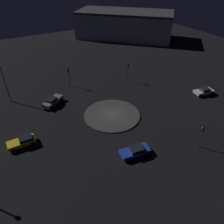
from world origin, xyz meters
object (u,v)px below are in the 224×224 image
Objects in this scene: car_blue at (135,151)px; store_building at (125,25)px; car_grey at (52,101)px; traffic_light_northeast at (128,69)px; traffic_light_north at (69,74)px; car_silver at (204,91)px; car_yellow at (22,141)px; traffic_light_southeast at (202,132)px; streetlamp_northwest at (4,78)px.

car_blue is 0.14× the size of store_building.
traffic_light_northeast reaches higher than car_grey.
car_silver is at bearing 42.75° from traffic_light_north.
car_yellow is 0.92× the size of traffic_light_north.
car_grey is (-28.24, 11.60, 0.02)m from car_silver.
car_silver is at bearing 124.12° from store_building.
traffic_light_southeast is (-12.95, -10.35, 2.13)m from car_silver.
store_building reaches higher than car_silver.
car_grey is at bearing -36.97° from streetlamp_northwest.
car_yellow is at bearing -91.52° from streetlamp_northwest.
streetlamp_northwest is at bearing 74.92° from store_building.
traffic_light_northeast is 0.13× the size of store_building.
streetlamp_northwest is (-6.87, 5.17, 4.30)m from car_grey.
streetlamp_northwest reaches higher than car_blue.
car_yellow is 0.93× the size of traffic_light_northeast.
traffic_light_northeast reaches higher than traffic_light_southeast.
car_blue is 1.14× the size of car_yellow.
traffic_light_north is at bearing 153.19° from car_silver.
streetlamp_northwest reaches higher than car_grey.
streetlamp_northwest is (-13.11, 23.74, 4.36)m from car_blue.
car_grey is at bearing -129.85° from car_yellow.
car_grey is (-6.25, 18.57, 0.07)m from car_blue.
traffic_light_north is at bearing -132.47° from car_yellow.
streetlamp_northwest is 49.51m from store_building.
car_yellow is 19.00m from traffic_light_north.
traffic_light_southeast is (9.04, -3.38, 2.17)m from car_blue.
traffic_light_southeast is 0.95× the size of traffic_light_northeast.
traffic_light_north is (-22.75, 16.83, 2.30)m from car_silver.
car_silver is 16.63m from traffic_light_northeast.
traffic_light_southeast is 0.54× the size of streetlamp_northwest.
car_grey is at bearing -63.98° from car_blue.
store_building reaches higher than streetlamp_northwest.
traffic_light_north is 39.40m from store_building.
traffic_light_southeast is 0.94× the size of traffic_light_north.
streetlamp_northwest is 0.23× the size of store_building.
store_building reaches higher than traffic_light_northeast.
traffic_light_southeast reaches higher than car_blue.
car_blue is at bearing 103.18° from store_building.
store_building reaches higher than car_grey.
car_blue is 22.95m from traffic_light_northeast.
traffic_light_northeast is (-10.45, 12.73, 2.26)m from car_silver.
car_grey is (7.24, 8.68, 0.04)m from car_yellow.
car_silver is 0.13× the size of store_building.
traffic_light_north reaches higher than car_silver.
car_grey is 1.09× the size of traffic_light_north.
car_yellow is at bearing 31.14° from traffic_light_southeast.
car_yellow is at bearing -53.19° from traffic_light_north.
car_silver is 42.95m from store_building.
car_blue is 0.60× the size of streetlamp_northwest.
traffic_light_southeast is at bearing 112.89° from store_building.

